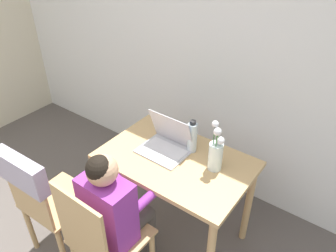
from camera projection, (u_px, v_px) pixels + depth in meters
wall_back at (206, 43)px, 2.48m from camera, size 6.40×0.05×2.50m
dining_table at (176, 172)px, 2.20m from camera, size 0.99×0.64×0.73m
chair_occupied at (103, 241)px, 1.91m from camera, size 0.41×0.41×0.93m
chair_spare at (39, 191)px, 2.04m from camera, size 0.41×0.44×0.94m
person_seated at (115, 206)px, 1.89m from camera, size 0.32×0.42×1.07m
laptop at (167, 142)px, 2.19m from camera, size 0.33×0.26×0.25m
flower_vase at (216, 152)px, 1.99m from camera, size 0.09×0.09×0.35m
water_bottle at (192, 137)px, 2.15m from camera, size 0.07×0.07×0.24m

